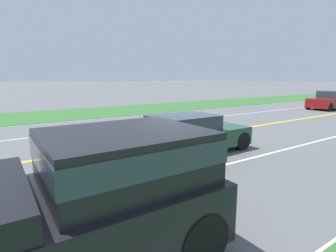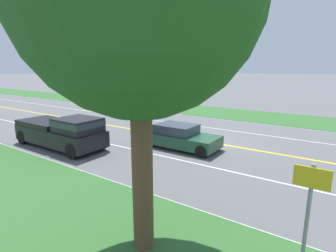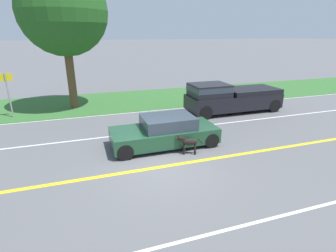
# 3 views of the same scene
# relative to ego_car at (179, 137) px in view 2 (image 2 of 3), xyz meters

# --- Properties ---
(ground_plane) EXTENTS (400.00, 400.00, 0.00)m
(ground_plane) POSITION_rel_ego_car_xyz_m (-1.80, 0.71, -0.59)
(ground_plane) COLOR #5B5B5E
(centre_divider_line) EXTENTS (0.18, 160.00, 0.01)m
(centre_divider_line) POSITION_rel_ego_car_xyz_m (-1.80, 0.71, -0.59)
(centre_divider_line) COLOR yellow
(centre_divider_line) RESTS_ON ground
(lane_edge_line_right) EXTENTS (0.14, 160.00, 0.01)m
(lane_edge_line_right) POSITION_rel_ego_car_xyz_m (5.20, 0.71, -0.59)
(lane_edge_line_right) COLOR white
(lane_edge_line_right) RESTS_ON ground
(lane_edge_line_left) EXTENTS (0.14, 160.00, 0.01)m
(lane_edge_line_left) POSITION_rel_ego_car_xyz_m (-8.80, 0.71, -0.59)
(lane_edge_line_left) COLOR white
(lane_edge_line_left) RESTS_ON ground
(lane_dash_same_dir) EXTENTS (0.10, 160.00, 0.01)m
(lane_dash_same_dir) POSITION_rel_ego_car_xyz_m (1.70, 0.71, -0.59)
(lane_dash_same_dir) COLOR white
(lane_dash_same_dir) RESTS_ON ground
(lane_dash_oncoming) EXTENTS (0.10, 160.00, 0.01)m
(lane_dash_oncoming) POSITION_rel_ego_car_xyz_m (-5.30, 0.71, -0.59)
(lane_dash_oncoming) COLOR white
(lane_dash_oncoming) RESTS_ON ground
(grass_verge_right) EXTENTS (6.00, 160.00, 0.03)m
(grass_verge_right) POSITION_rel_ego_car_xyz_m (8.20, 0.71, -0.58)
(grass_verge_right) COLOR #33662D
(grass_verge_right) RESTS_ON ground
(grass_verge_left) EXTENTS (6.00, 160.00, 0.03)m
(grass_verge_left) POSITION_rel_ego_car_xyz_m (-11.80, 0.71, -0.58)
(grass_verge_left) COLOR #33662D
(grass_verge_left) RESTS_ON ground
(ego_car) EXTENTS (1.88, 4.35, 1.26)m
(ego_car) POSITION_rel_ego_car_xyz_m (0.00, 0.00, 0.00)
(ego_car) COLOR #1E472D
(ego_car) RESTS_ON ground
(dog) EXTENTS (0.46, 1.03, 0.79)m
(dog) POSITION_rel_ego_car_xyz_m (-1.10, -0.57, -0.09)
(dog) COLOR black
(dog) RESTS_ON ground
(pickup_truck) EXTENTS (2.04, 5.59, 1.75)m
(pickup_truck) POSITION_rel_ego_car_xyz_m (3.52, -5.16, 0.30)
(pickup_truck) COLOR black
(pickup_truck) RESTS_ON ground
(street_sign) EXTENTS (0.11, 0.64, 2.48)m
(street_sign) POSITION_rel_ego_car_xyz_m (6.37, 6.89, 0.97)
(street_sign) COLOR gray
(street_sign) RESTS_ON ground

